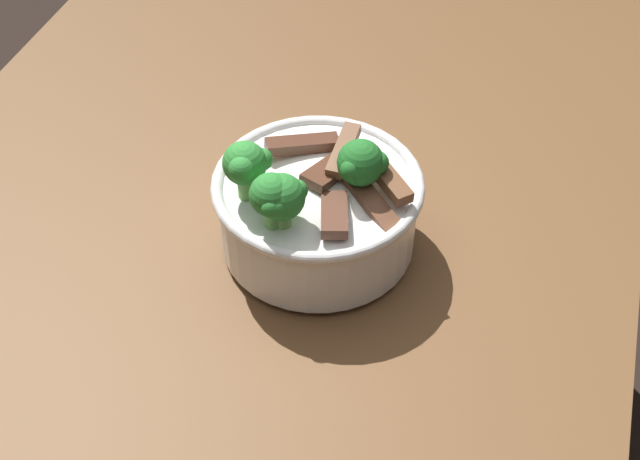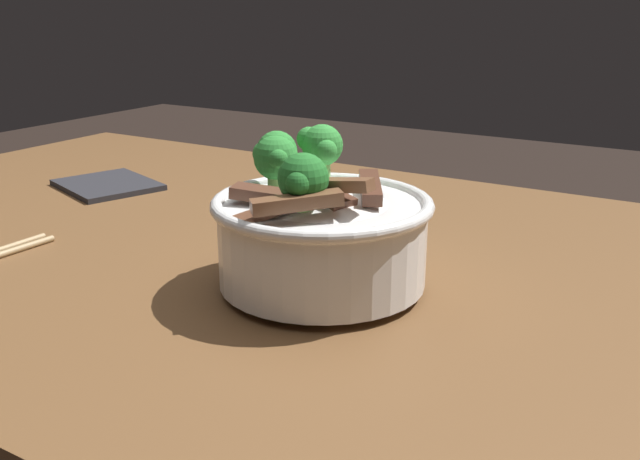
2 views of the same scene
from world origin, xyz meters
name	(u,v)px [view 2 (image 2 of 2)]	position (x,y,z in m)	size (l,w,h in m)	color
dining_table	(339,366)	(0.00, 0.00, 0.68)	(1.59, 0.81, 0.81)	brown
rice_bowl	(320,229)	(-0.02, 0.08, 0.87)	(0.21, 0.21, 0.15)	white
folded_napkin	(108,185)	(0.45, -0.09, 0.82)	(0.14, 0.12, 0.01)	#28282D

